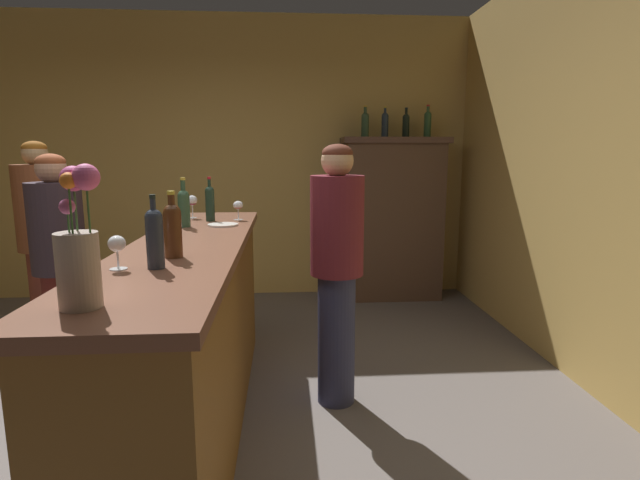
# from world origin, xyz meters

# --- Properties ---
(floor) EXTENTS (7.30, 7.30, 0.00)m
(floor) POSITION_xyz_m (0.00, 0.00, 0.00)
(floor) COLOR #675F5B
(floor) RESTS_ON ground
(wall_back) EXTENTS (5.58, 0.12, 2.91)m
(wall_back) POSITION_xyz_m (0.00, 2.87, 1.45)
(wall_back) COLOR tan
(wall_back) RESTS_ON ground
(bar_counter) EXTENTS (0.57, 2.68, 1.06)m
(bar_counter) POSITION_xyz_m (0.30, 0.08, 0.53)
(bar_counter) COLOR brown
(bar_counter) RESTS_ON ground
(display_cabinet) EXTENTS (1.07, 0.44, 1.67)m
(display_cabinet) POSITION_xyz_m (1.93, 2.56, 0.87)
(display_cabinet) COLOR brown
(display_cabinet) RESTS_ON ground
(wine_bottle_riesling) EXTENTS (0.07, 0.07, 0.30)m
(wine_bottle_riesling) POSITION_xyz_m (0.29, -0.52, 1.19)
(wine_bottle_riesling) COLOR #252D3B
(wine_bottle_riesling) RESTS_ON bar_counter
(wine_bottle_syrah) EXTENTS (0.07, 0.07, 0.31)m
(wine_bottle_syrah) POSITION_xyz_m (0.18, 0.64, 1.19)
(wine_bottle_syrah) COLOR #2D4E34
(wine_bottle_syrah) RESTS_ON bar_counter
(wine_bottle_rose) EXTENTS (0.06, 0.06, 0.30)m
(wine_bottle_rose) POSITION_xyz_m (0.30, 0.91, 1.19)
(wine_bottle_rose) COLOR #1E3426
(wine_bottle_rose) RESTS_ON bar_counter
(wine_bottle_merlot) EXTENTS (0.08, 0.08, 0.29)m
(wine_bottle_merlot) POSITION_xyz_m (0.32, -0.30, 1.19)
(wine_bottle_merlot) COLOR #492712
(wine_bottle_merlot) RESTS_ON bar_counter
(wine_glass_front) EXTENTS (0.07, 0.07, 0.14)m
(wine_glass_front) POSITION_xyz_m (0.15, -0.52, 1.15)
(wine_glass_front) COLOR white
(wine_glass_front) RESTS_ON bar_counter
(wine_glass_mid) EXTENTS (0.07, 0.07, 0.13)m
(wine_glass_mid) POSITION_xyz_m (0.48, 0.95, 1.15)
(wine_glass_mid) COLOR white
(wine_glass_mid) RESTS_ON bar_counter
(wine_glass_rear) EXTENTS (0.07, 0.07, 0.16)m
(wine_glass_rear) POSITION_xyz_m (0.15, 1.07, 1.17)
(wine_glass_rear) COLOR white
(wine_glass_rear) RESTS_ON bar_counter
(flower_arrangement) EXTENTS (0.14, 0.14, 0.42)m
(flower_arrangement) POSITION_xyz_m (0.20, -1.02, 1.23)
(flower_arrangement) COLOR #A69587
(flower_arrangement) RESTS_ON bar_counter
(cheese_plate) EXTENTS (0.19, 0.19, 0.01)m
(cheese_plate) POSITION_xyz_m (0.41, 0.68, 1.06)
(cheese_plate) COLOR white
(cheese_plate) RESTS_ON bar_counter
(display_bottle_left) EXTENTS (0.08, 0.08, 0.31)m
(display_bottle_left) POSITION_xyz_m (1.62, 2.56, 1.81)
(display_bottle_left) COLOR #2F4A31
(display_bottle_left) RESTS_ON display_cabinet
(display_bottle_midleft) EXTENTS (0.07, 0.07, 0.30)m
(display_bottle_midleft) POSITION_xyz_m (1.82, 2.56, 1.81)
(display_bottle_midleft) COLOR #222E3B
(display_bottle_midleft) RESTS_ON display_cabinet
(display_bottle_center) EXTENTS (0.07, 0.07, 0.29)m
(display_bottle_center) POSITION_xyz_m (2.04, 2.56, 1.80)
(display_bottle_center) COLOR black
(display_bottle_center) RESTS_ON display_cabinet
(display_bottle_midright) EXTENTS (0.07, 0.07, 0.32)m
(display_bottle_midright) POSITION_xyz_m (2.26, 2.56, 1.82)
(display_bottle_midright) COLOR #2D5230
(display_bottle_midright) RESTS_ON display_cabinet
(patron_in_navy) EXTENTS (0.32, 0.32, 1.51)m
(patron_in_navy) POSITION_xyz_m (-0.62, 0.67, 0.83)
(patron_in_navy) COLOR maroon
(patron_in_navy) RESTS_ON ground
(patron_in_grey) EXTENTS (0.34, 0.34, 1.60)m
(patron_in_grey) POSITION_xyz_m (-0.97, 1.23, 0.88)
(patron_in_grey) COLOR brown
(patron_in_grey) RESTS_ON ground
(bartender) EXTENTS (0.31, 0.31, 1.56)m
(bartender) POSITION_xyz_m (1.11, 0.35, 0.87)
(bartender) COLOR #2D3050
(bartender) RESTS_ON ground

